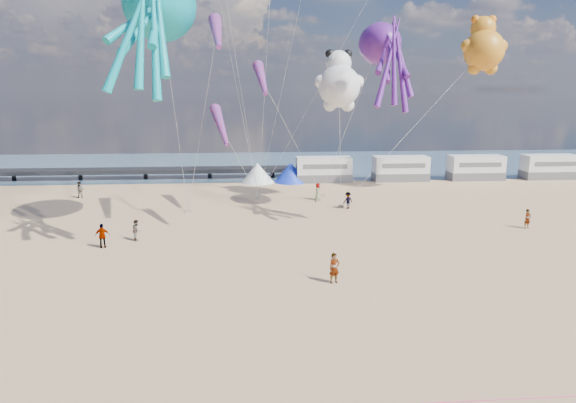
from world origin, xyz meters
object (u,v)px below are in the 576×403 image
(sandbag_e, at_px, (259,198))
(kite_octopus_purple, at_px, (380,44))
(standing_person, at_px, (334,268))
(sandbag_a, at_px, (188,211))
(sandbag_c, at_px, (341,206))
(motorhome_2, at_px, (476,168))
(kite_teddy_orange, at_px, (484,50))
(sandbag_d, at_px, (322,195))
(beachgoer_1, at_px, (80,190))
(kite_octopus_teal, at_px, (160,4))
(motorhome_3, at_px, (549,167))
(windsock_right, at_px, (221,126))
(motorhome_0, at_px, (324,169))
(kite_panda, at_px, (339,86))
(motorhome_1, at_px, (401,168))
(tent_blue, at_px, (291,172))
(beachgoer_2, at_px, (348,200))
(windsock_mid, at_px, (262,79))
(beachgoer_7, at_px, (137,230))
(beachgoer_3, at_px, (102,236))
(beachgoer_0, at_px, (318,192))
(beachgoer_5, at_px, (528,219))
(tent_white, at_px, (257,173))
(sandbag_b, at_px, (318,201))

(sandbag_e, xyz_separation_m, kite_octopus_purple, (10.17, -7.05, 14.59))
(standing_person, xyz_separation_m, sandbag_a, (-10.41, 18.42, -0.79))
(sandbag_c, bearing_deg, standing_person, -101.38)
(motorhome_2, distance_m, kite_teddy_orange, 16.63)
(sandbag_d, bearing_deg, beachgoer_1, 177.90)
(beachgoer_1, height_order, kite_octopus_teal, kite_octopus_teal)
(motorhome_3, xyz_separation_m, windsock_right, (-39.65, -20.30, 6.69))
(sandbag_d, bearing_deg, motorhome_0, 80.85)
(motorhome_2, height_order, kite_panda, kite_panda)
(sandbag_a, bearing_deg, windsock_right, -58.03)
(windsock_right, bearing_deg, motorhome_1, 31.22)
(tent_blue, xyz_separation_m, sandbag_e, (-4.08, -9.75, -1.09))
(beachgoer_2, xyz_separation_m, sandbag_e, (-8.26, 4.77, -0.68))
(motorhome_2, relative_size, motorhome_3, 1.00)
(kite_panda, bearing_deg, sandbag_d, 137.00)
(windsock_mid, bearing_deg, sandbag_a, 165.03)
(beachgoer_7, bearing_deg, sandbag_d, -60.83)
(motorhome_0, distance_m, beachgoer_1, 27.47)
(beachgoer_3, bearing_deg, sandbag_a, -121.52)
(motorhome_1, xyz_separation_m, motorhome_3, (19.00, 0.00, 0.00))
(beachgoer_3, relative_size, sandbag_a, 3.53)
(sandbag_e, bearing_deg, sandbag_d, 8.99)
(motorhome_1, relative_size, beachgoer_0, 3.80)
(standing_person, distance_m, kite_octopus_purple, 22.31)
(motorhome_1, distance_m, beachgoer_2, 17.27)
(beachgoer_7, distance_m, kite_octopus_purple, 24.87)
(beachgoer_2, relative_size, kite_teddy_orange, 0.23)
(beachgoer_1, relative_size, sandbag_e, 3.46)
(beachgoer_5, height_order, sandbag_d, beachgoer_5)
(standing_person, xyz_separation_m, kite_octopus_purple, (6.30, 16.36, 13.80))
(motorhome_2, bearing_deg, tent_white, 180.00)
(tent_white, relative_size, sandbag_c, 8.00)
(motorhome_2, height_order, sandbag_e, motorhome_2)
(windsock_right, bearing_deg, motorhome_3, 13.83)
(kite_panda, xyz_separation_m, windsock_right, (-10.96, -9.59, -3.06))
(motorhome_3, relative_size, beachgoer_2, 4.15)
(tent_blue, height_order, beachgoer_3, tent_blue)
(beachgoer_2, bearing_deg, sandbag_b, -79.49)
(standing_person, height_order, kite_octopus_teal, kite_octopus_teal)
(motorhome_1, relative_size, windsock_right, 1.23)
(beachgoer_2, xyz_separation_m, kite_octopus_teal, (-15.44, -6.41, 16.19))
(sandbag_d, height_order, sandbag_e, same)
(beachgoer_2, distance_m, windsock_right, 14.72)
(motorhome_1, relative_size, kite_octopus_teal, 0.56)
(beachgoer_1, bearing_deg, windsock_right, -36.23)
(tent_blue, distance_m, kite_octopus_purple, 22.40)
(beachgoer_7, xyz_separation_m, sandbag_b, (15.21, 12.24, -0.67))
(motorhome_0, distance_m, beachgoer_7, 29.27)
(beachgoer_5, bearing_deg, beachgoer_1, 145.15)
(sandbag_c, bearing_deg, motorhome_1, 54.85)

